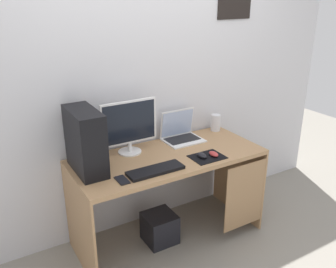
# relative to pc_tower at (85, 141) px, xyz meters

# --- Properties ---
(ground_plane) EXTENTS (8.00, 8.00, 0.00)m
(ground_plane) POSITION_rel_pc_tower_xyz_m (0.63, -0.07, -0.99)
(ground_plane) COLOR gray
(wall_back) EXTENTS (4.00, 0.05, 2.60)m
(wall_back) POSITION_rel_pc_tower_xyz_m (0.63, 0.30, 0.31)
(wall_back) COLOR silver
(wall_back) RESTS_ON ground_plane
(desk) EXTENTS (1.52, 0.67, 0.77)m
(desk) POSITION_rel_pc_tower_xyz_m (0.65, -0.09, -0.38)
(desk) COLOR #A37A51
(desk) RESTS_ON ground_plane
(pc_tower) EXTENTS (0.18, 0.42, 0.46)m
(pc_tower) POSITION_rel_pc_tower_xyz_m (0.00, 0.00, 0.00)
(pc_tower) COLOR black
(pc_tower) RESTS_ON desk
(monitor) EXTENTS (0.46, 0.19, 0.43)m
(monitor) POSITION_rel_pc_tower_xyz_m (0.39, 0.12, -0.00)
(monitor) COLOR white
(monitor) RESTS_ON desk
(laptop) EXTENTS (0.33, 0.25, 0.26)m
(laptop) POSITION_rel_pc_tower_xyz_m (0.89, 0.15, -0.18)
(laptop) COLOR white
(laptop) RESTS_ON desk
(speaker) EXTENTS (0.09, 0.09, 0.15)m
(speaker) POSITION_rel_pc_tower_xyz_m (1.29, 0.18, -0.15)
(speaker) COLOR silver
(speaker) RESTS_ON desk
(keyboard) EXTENTS (0.42, 0.14, 0.02)m
(keyboard) POSITION_rel_pc_tower_xyz_m (0.41, -0.27, -0.22)
(keyboard) COLOR black
(keyboard) RESTS_ON desk
(mousepad) EXTENTS (0.26, 0.20, 0.00)m
(mousepad) POSITION_rel_pc_tower_xyz_m (0.87, -0.26, -0.23)
(mousepad) COLOR black
(mousepad) RESTS_ON desk
(mouse_left) EXTENTS (0.06, 0.10, 0.03)m
(mouse_left) POSITION_rel_pc_tower_xyz_m (0.83, -0.25, -0.21)
(mouse_left) COLOR black
(mouse_left) RESTS_ON mousepad
(mouse_right) EXTENTS (0.06, 0.10, 0.03)m
(mouse_right) POSITION_rel_pc_tower_xyz_m (0.92, -0.28, -0.21)
(mouse_right) COLOR #B23333
(mouse_right) RESTS_ON mousepad
(cell_phone) EXTENTS (0.07, 0.13, 0.01)m
(cell_phone) POSITION_rel_pc_tower_xyz_m (0.15, -0.27, -0.22)
(cell_phone) COLOR black
(cell_phone) RESTS_ON desk
(subwoofer) EXTENTS (0.25, 0.25, 0.25)m
(subwoofer) POSITION_rel_pc_tower_xyz_m (0.54, -0.09, -0.87)
(subwoofer) COLOR black
(subwoofer) RESTS_ON ground_plane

